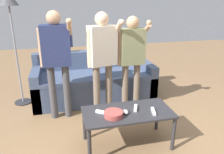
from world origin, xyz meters
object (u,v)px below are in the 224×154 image
coffee_table (128,116)px  player_left (57,54)px  player_right (132,54)px  game_remote_nunchuk (126,112)px  game_remote_wand_near (153,111)px  couch (94,82)px  game_remote_wand_far (136,108)px  player_center (102,54)px  snack_bowl (114,114)px  floor_lamp (10,10)px  game_remote_wand_spare (102,112)px

coffee_table → player_left: 1.30m
coffee_table → player_right: player_right is taller
coffee_table → player_right: size_ratio=0.71×
game_remote_nunchuk → game_remote_wand_near: (0.32, -0.05, -0.01)m
couch → game_remote_wand_far: 1.47m
game_remote_wand_far → player_center: bearing=107.6°
player_right → game_remote_nunchuk: bearing=-111.7°
coffee_table → game_remote_wand_near: bearing=-18.7°
player_center → player_right: bearing=7.2°
couch → game_remote_wand_far: couch is taller
snack_bowl → player_left: player_left is taller
coffee_table → game_remote_wand_far: game_remote_wand_far is taller
coffee_table → player_left: size_ratio=0.67×
floor_lamp → game_remote_wand_far: floor_lamp is taller
coffee_table → snack_bowl: bearing=-158.2°
player_left → game_remote_wand_spare: 1.10m
coffee_table → game_remote_nunchuk: game_remote_nunchuk is taller
coffee_table → snack_bowl: snack_bowl is taller
coffee_table → player_center: (-0.14, 0.80, 0.57)m
player_left → player_center: 0.63m
floor_lamp → game_remote_wand_spare: floor_lamp is taller
game_remote_nunchuk → coffee_table: bearing=49.7°
player_right → game_remote_wand_near: 1.05m
player_right → player_center: bearing=-172.8°
player_center → game_remote_wand_near: 1.10m
game_remote_nunchuk → game_remote_wand_spare: game_remote_nunchuk is taller
couch → coffee_table: 1.47m
player_right → game_remote_wand_spare: (-0.62, -0.83, -0.46)m
snack_bowl → player_right: size_ratio=0.15×
game_remote_wand_near → player_left: bearing=137.0°
snack_bowl → game_remote_wand_far: (0.30, 0.11, -0.01)m
floor_lamp → player_right: size_ratio=1.24×
couch → player_left: (-0.60, -0.58, 0.69)m
floor_lamp → game_remote_wand_near: 2.56m
game_remote_wand_near → snack_bowl: bearing=177.8°
game_remote_nunchuk → player_left: (-0.72, 0.93, 0.50)m
coffee_table → floor_lamp: (-1.40, 1.52, 1.13)m
game_remote_wand_far → game_remote_wand_spare: same height
player_right → floor_lamp: bearing=158.7°
couch → player_center: (0.03, -0.66, 0.67)m
player_center → couch: bearing=92.6°
floor_lamp → game_remote_wand_far: 2.37m
couch → player_right: (0.49, -0.61, 0.63)m
couch → game_remote_nunchuk: couch is taller
player_center → player_left: bearing=172.3°
game_remote_wand_far → player_left: bearing=135.7°
player_right → game_remote_wand_spare: 1.13m
game_remote_nunchuk → player_left: 1.28m
floor_lamp → game_remote_wand_spare: bearing=-53.7°
snack_bowl → game_remote_wand_spare: (-0.11, 0.10, -0.01)m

